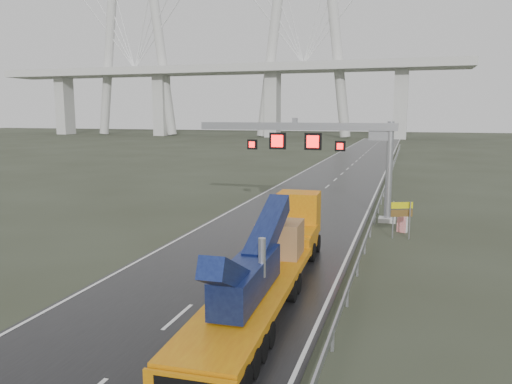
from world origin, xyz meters
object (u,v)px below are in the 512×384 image
(sign_gantry, at_px, (323,143))
(heavy_haul_truck, at_px, (275,252))
(exit_sign_pair, at_px, (402,213))
(striped_barrier, at_px, (402,224))

(sign_gantry, distance_m, heavy_haul_truck, 15.90)
(sign_gantry, relative_size, exit_sign_pair, 6.27)
(sign_gantry, distance_m, exit_sign_pair, 8.55)
(exit_sign_pair, height_order, striped_barrier, exit_sign_pair)
(sign_gantry, xyz_separation_m, exit_sign_pair, (5.84, -4.84, -3.95))
(heavy_haul_truck, bearing_deg, sign_gantry, 89.65)
(heavy_haul_truck, height_order, striped_barrier, heavy_haul_truck)
(exit_sign_pair, xyz_separation_m, striped_barrier, (0.06, 1.89, -1.14))
(sign_gantry, distance_m, striped_barrier, 8.33)
(exit_sign_pair, bearing_deg, heavy_haul_truck, -140.22)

